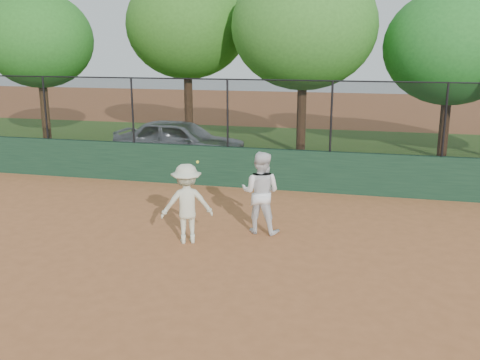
% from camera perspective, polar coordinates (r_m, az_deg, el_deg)
% --- Properties ---
extents(ground, '(80.00, 80.00, 0.00)m').
position_cam_1_polar(ground, '(10.57, -7.14, -8.93)').
color(ground, '#AE6438').
rests_on(ground, ground).
extents(back_wall, '(26.00, 0.20, 1.20)m').
position_cam_1_polar(back_wall, '(15.87, 0.44, 1.33)').
color(back_wall, '#1B3C26').
rests_on(back_wall, ground).
extents(grass_strip, '(36.00, 12.00, 0.01)m').
position_cam_1_polar(grass_strip, '(21.75, 4.07, 3.21)').
color(grass_strip, '#2C5019').
rests_on(grass_strip, ground).
extents(parked_car, '(4.81, 2.08, 1.61)m').
position_cam_1_polar(parked_car, '(19.16, -6.41, 4.10)').
color(parked_car, '#9FA4A8').
rests_on(parked_car, ground).
extents(player_second, '(0.96, 0.77, 1.86)m').
position_cam_1_polar(player_second, '(11.97, 2.20, -1.34)').
color(player_second, white).
rests_on(player_second, ground).
extents(player_main, '(1.27, 1.03, 1.86)m').
position_cam_1_polar(player_main, '(11.42, -5.69, -2.52)').
color(player_main, beige).
rests_on(player_main, ground).
extents(fence_assembly, '(26.00, 0.06, 2.00)m').
position_cam_1_polar(fence_assembly, '(15.60, 0.35, 7.21)').
color(fence_assembly, black).
rests_on(fence_assembly, back_wall).
extents(tree_0, '(4.48, 4.08, 6.28)m').
position_cam_1_polar(tree_0, '(24.00, -20.67, 13.77)').
color(tree_0, '#4D331B').
rests_on(tree_0, ground).
extents(tree_1, '(5.16, 4.69, 7.18)m').
position_cam_1_polar(tree_1, '(23.38, -5.70, 16.09)').
color(tree_1, '#432917').
rests_on(tree_1, ground).
extents(tree_2, '(5.46, 4.96, 7.17)m').
position_cam_1_polar(tree_2, '(20.85, 6.83, 15.93)').
color(tree_2, '#422817').
rests_on(tree_2, ground).
extents(tree_3, '(4.83, 4.39, 6.16)m').
position_cam_1_polar(tree_3, '(21.20, 21.64, 13.03)').
color(tree_3, '#3C2314').
rests_on(tree_3, ground).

